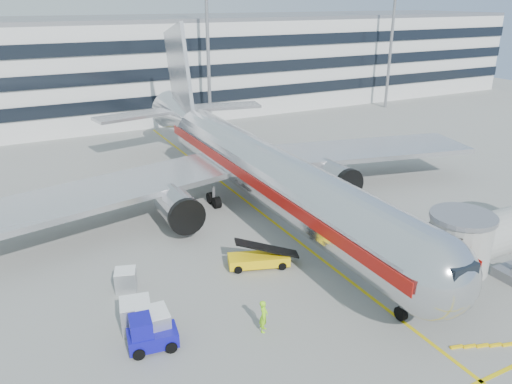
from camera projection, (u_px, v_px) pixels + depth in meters
name	position (u px, v px, depth m)	size (l,w,h in m)	color
ground	(326.00, 262.00, 37.41)	(180.00, 180.00, 0.00)	gray
lead_in_line	(263.00, 214.00, 45.68)	(0.25, 70.00, 0.01)	#DDBF0B
stop_bar	(481.00, 382.00, 25.82)	(6.00, 0.25, 0.01)	#DDBF0B
main_jet	(255.00, 165.00, 45.56)	(50.95, 48.70, 16.06)	silver
terminal	(128.00, 67.00, 82.52)	(150.00, 24.25, 15.60)	silver
light_mast_centre	(207.00, 25.00, 70.15)	(2.40, 1.20, 25.45)	gray
light_mast_east	(393.00, 20.00, 84.65)	(2.40, 1.20, 25.45)	gray
belt_loader	(259.00, 259.00, 36.64)	(4.79, 2.95, 2.24)	yellow
baggage_tug	(149.00, 335.00, 27.97)	(2.96, 2.11, 2.07)	#100E9A
cargo_container_left	(153.00, 326.00, 28.68)	(1.89, 1.89, 1.89)	#AAACB1
cargo_container_right	(126.00, 280.00, 33.74)	(1.73, 1.73, 1.47)	#AAACB1
cargo_container_front	(136.00, 315.00, 29.64)	(2.06, 2.06, 1.87)	#AAACB1
ramp_worker	(264.00, 316.00, 29.40)	(0.75, 0.49, 2.06)	#99FC1A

